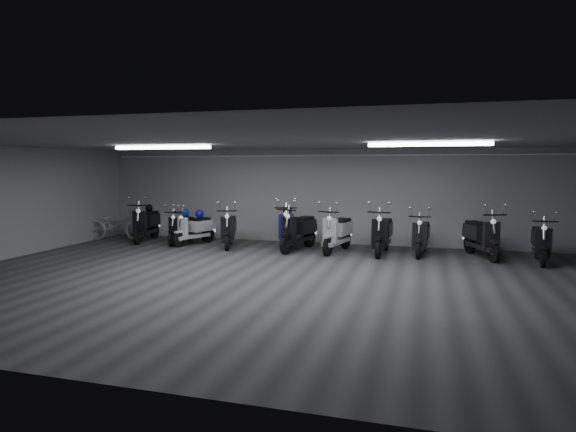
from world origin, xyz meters
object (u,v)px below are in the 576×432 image
(scooter_1, at_px, (181,223))
(scooter_3, at_px, (229,224))
(helmet_1, at_px, (200,214))
(scooter_9, at_px, (482,230))
(scooter_2, at_px, (194,224))
(scooter_8, at_px, (421,230))
(scooter_6, at_px, (337,226))
(scooter_7, at_px, (382,227))
(scooter_10, at_px, (541,236))
(scooter_0, at_px, (146,218))
(bicycle, at_px, (116,221))
(scooter_4, at_px, (287,222))
(scooter_5, at_px, (298,224))
(helmet_3, at_px, (149,208))
(helmet_0, at_px, (287,210))
(helmet_2, at_px, (185,213))

(scooter_1, height_order, scooter_3, scooter_3)
(scooter_1, xyz_separation_m, helmet_1, (0.56, 0.09, 0.29))
(scooter_3, relative_size, scooter_9, 0.96)
(scooter_2, distance_m, scooter_9, 7.91)
(scooter_8, bearing_deg, scooter_6, -170.51)
(scooter_2, relative_size, scooter_7, 0.86)
(scooter_1, relative_size, scooter_9, 0.85)
(scooter_7, distance_m, scooter_9, 2.46)
(scooter_7, xyz_separation_m, helmet_1, (-5.37, 0.29, 0.18))
(scooter_9, distance_m, helmet_1, 7.83)
(scooter_10, bearing_deg, scooter_0, -175.99)
(scooter_10, bearing_deg, scooter_1, -175.77)
(bicycle, bearing_deg, scooter_0, -101.66)
(scooter_9, bearing_deg, scooter_8, 161.13)
(scooter_4, distance_m, scooter_9, 5.14)
(scooter_5, xyz_separation_m, scooter_6, (1.07, 0.03, -0.02))
(scooter_0, relative_size, helmet_3, 8.27)
(helmet_0, bearing_deg, scooter_2, -169.43)
(scooter_3, bearing_deg, scooter_9, -16.01)
(scooter_0, distance_m, helmet_3, 0.40)
(helmet_1, bearing_deg, helmet_3, 172.12)
(helmet_1, bearing_deg, helmet_0, 6.27)
(scooter_10, bearing_deg, helmet_0, 179.94)
(scooter_0, height_order, helmet_1, scooter_0)
(scooter_3, relative_size, helmet_2, 6.57)
(helmet_2, bearing_deg, helmet_0, 2.78)
(scooter_7, bearing_deg, scooter_0, -178.61)
(scooter_0, xyz_separation_m, scooter_9, (9.62, -0.09, -0.01))
(scooter_1, relative_size, helmet_1, 6.43)
(scooter_0, relative_size, helmet_2, 6.96)
(scooter_5, height_order, scooter_7, scooter_5)
(scooter_8, bearing_deg, helmet_0, 178.74)
(helmet_0, bearing_deg, scooter_1, -173.17)
(scooter_9, height_order, scooter_10, scooter_9)
(scooter_0, height_order, scooter_4, scooter_4)
(scooter_1, bearing_deg, helmet_2, 90.00)
(scooter_0, xyz_separation_m, scooter_4, (4.49, 0.03, 0.02))
(scooter_1, bearing_deg, scooter_2, -14.73)
(scooter_10, bearing_deg, scooter_4, -177.75)
(scooter_5, height_order, helmet_1, scooter_5)
(scooter_9, xyz_separation_m, helmet_1, (-7.82, 0.10, 0.19))
(scooter_2, height_order, helmet_1, scooter_2)
(scooter_0, relative_size, scooter_6, 1.02)
(scooter_3, relative_size, helmet_1, 7.19)
(scooter_7, height_order, helmet_3, scooter_7)
(scooter_5, relative_size, scooter_6, 1.03)
(scooter_4, relative_size, scooter_9, 1.04)
(scooter_6, relative_size, bicycle, 1.01)
(scooter_10, bearing_deg, scooter_3, -174.41)
(scooter_1, bearing_deg, scooter_9, -0.21)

